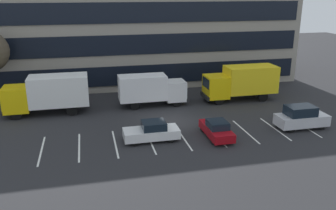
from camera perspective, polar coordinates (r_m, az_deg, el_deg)
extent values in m
plane|color=#262628|center=(33.06, 0.66, -2.65)|extent=(120.00, 120.00, 0.00)
cube|color=gray|center=(48.80, -4.46, 12.73)|extent=(39.10, 13.72, 14.40)
cube|color=black|center=(42.88, -2.86, 4.95)|extent=(37.54, 0.16, 2.30)
cube|color=black|center=(42.21, -2.94, 9.71)|extent=(37.54, 0.16, 2.30)
cube|color=black|center=(41.84, -3.02, 14.60)|extent=(37.54, 0.16, 2.30)
cube|color=silver|center=(28.95, -19.64, -6.88)|extent=(0.14, 5.40, 0.01)
cube|color=silver|center=(28.71, -14.07, -6.54)|extent=(0.14, 5.40, 0.01)
cube|color=silver|center=(28.75, -8.46, -6.14)|extent=(0.14, 5.40, 0.01)
cube|color=silver|center=(29.06, -2.93, -5.68)|extent=(0.14, 5.40, 0.01)
cube|color=silver|center=(29.63, 2.42, -5.19)|extent=(0.14, 5.40, 0.01)
cube|color=silver|center=(30.45, 7.53, -4.68)|extent=(0.14, 5.40, 0.01)
cube|color=silver|center=(31.50, 12.32, -4.16)|extent=(0.14, 5.40, 0.01)
cube|color=silver|center=(32.75, 16.77, -3.66)|extent=(0.14, 5.40, 0.01)
cube|color=silver|center=(34.19, 20.86, -3.17)|extent=(0.14, 5.40, 0.01)
cube|color=yellow|center=(38.75, 7.71, 2.97)|extent=(2.36, 2.57, 2.36)
cube|color=black|center=(38.24, 6.12, 3.56)|extent=(0.06, 2.16, 1.04)
cube|color=yellow|center=(40.16, 13.06, 4.07)|extent=(5.57, 2.68, 2.89)
cube|color=black|center=(38.62, 5.94, 1.42)|extent=(0.21, 2.57, 0.43)
cylinder|color=black|center=(38.09, 8.22, 0.84)|extent=(1.07, 0.32, 1.07)
cylinder|color=black|center=(40.06, 7.09, 1.75)|extent=(1.07, 0.32, 1.07)
cylinder|color=black|center=(40.16, 15.00, 1.30)|extent=(1.07, 0.32, 1.07)
cylinder|color=black|center=(42.04, 13.61, 2.16)|extent=(1.07, 0.32, 1.07)
cube|color=white|center=(37.68, 1.12, 2.37)|extent=(2.06, 2.25, 2.06)
cube|color=black|center=(37.83, 2.62, 3.06)|extent=(0.06, 1.89, 0.91)
cube|color=white|center=(36.87, -4.12, 2.80)|extent=(4.88, 2.35, 2.53)
cube|color=black|center=(38.20, 2.68, 1.18)|extent=(0.19, 2.25, 0.38)
cylinder|color=black|center=(38.87, 0.76, 1.28)|extent=(0.94, 0.28, 0.94)
cylinder|color=black|center=(37.08, 1.48, 0.44)|extent=(0.94, 0.28, 0.94)
cylinder|color=black|center=(38.09, -5.75, 0.84)|extent=(0.94, 0.28, 0.94)
cylinder|color=black|center=(36.27, -5.34, -0.04)|extent=(0.94, 0.28, 0.94)
cube|color=yellow|center=(36.97, -23.14, 0.92)|extent=(2.36, 2.58, 2.36)
cube|color=black|center=(37.08, -24.99, 1.49)|extent=(0.06, 2.17, 1.04)
cube|color=white|center=(36.30, -17.09, 2.27)|extent=(5.59, 2.69, 2.90)
cube|color=black|center=(37.51, -24.80, -0.70)|extent=(0.21, 2.58, 0.43)
cylinder|color=black|center=(36.27, -23.19, -1.36)|extent=(1.07, 0.32, 1.07)
cylinder|color=black|center=(38.35, -22.67, -0.29)|extent=(1.07, 0.32, 1.07)
cylinder|color=black|center=(35.68, -15.14, -0.81)|extent=(1.07, 0.32, 1.07)
cylinder|color=black|center=(37.79, -15.06, 0.25)|extent=(1.07, 0.32, 1.07)
cube|color=white|center=(28.85, -2.71, -4.54)|extent=(4.47, 1.87, 0.73)
cube|color=black|center=(28.64, -2.28, -3.25)|extent=(1.88, 1.65, 0.62)
cylinder|color=black|center=(28.03, -5.28, -5.97)|extent=(0.62, 0.23, 0.62)
cylinder|color=black|center=(29.51, -5.73, -4.71)|extent=(0.62, 0.23, 0.62)
cylinder|color=black|center=(28.51, 0.45, -5.46)|extent=(0.62, 0.23, 0.62)
cylinder|color=black|center=(29.97, -0.28, -4.26)|extent=(0.62, 0.23, 0.62)
cube|color=silver|center=(33.48, 20.65, -2.24)|extent=(4.51, 1.91, 0.93)
cube|color=black|center=(33.08, 20.49, -0.84)|extent=(2.48, 1.68, 0.83)
cylinder|color=black|center=(35.05, 21.81, -2.20)|extent=(0.67, 0.22, 0.67)
cylinder|color=black|center=(33.79, 23.39, -3.14)|extent=(0.67, 0.22, 0.67)
cylinder|color=black|center=(33.52, 17.73, -2.64)|extent=(0.67, 0.22, 0.67)
cylinder|color=black|center=(32.20, 19.22, -3.65)|extent=(0.67, 0.22, 0.67)
cube|color=maroon|center=(29.73, 7.76, -4.09)|extent=(1.74, 4.15, 0.68)
cube|color=black|center=(29.32, 7.95, -3.10)|extent=(1.53, 1.74, 0.58)
cylinder|color=black|center=(30.75, 5.55, -3.80)|extent=(0.21, 0.58, 0.58)
cylinder|color=black|center=(31.23, 8.17, -3.54)|extent=(0.21, 0.58, 0.58)
cylinder|color=black|center=(28.44, 7.25, -5.73)|extent=(0.21, 0.58, 0.58)
cylinder|color=black|center=(28.97, 10.05, -5.41)|extent=(0.21, 0.58, 0.58)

